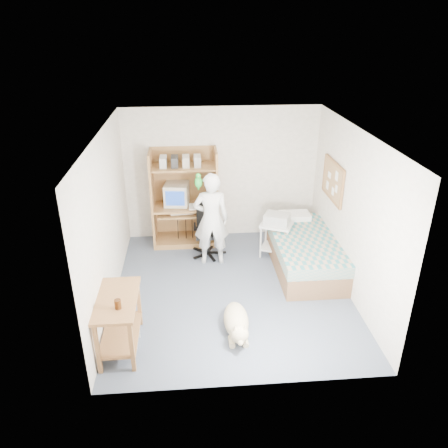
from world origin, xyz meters
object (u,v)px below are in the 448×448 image
bed (304,252)px  person (211,219)px  printer_cart (276,234)px  side_desk (119,315)px  dog (237,322)px  computer_hutch (185,202)px  office_chair (208,236)px

bed → person: size_ratio=1.23×
bed → printer_cart: 0.60m
side_desk → dog: size_ratio=0.96×
computer_hutch → bed: computer_hutch is taller
bed → dog: bearing=-128.8°
computer_hutch → person: (0.44, -0.82, -0.00)m
bed → office_chair: (-1.61, 0.60, 0.06)m
person → computer_hutch: bearing=-61.0°
bed → office_chair: office_chair is taller
office_chair → printer_cart: size_ratio=1.50×
office_chair → printer_cart: office_chair is taller
dog → printer_cart: size_ratio=1.60×
computer_hutch → person: size_ratio=1.10×
office_chair → printer_cart: (1.20, -0.18, 0.07)m
computer_hutch → person: computer_hutch is taller
computer_hutch → dog: (0.67, -2.78, -0.65)m
bed → printer_cart: bed is taller
office_chair → dog: bearing=-82.3°
dog → printer_cart: (0.93, 2.08, 0.25)m
printer_cart → office_chair: bearing=-163.3°
bed → person: 1.67m
computer_hutch → dog: bearing=-76.5°
computer_hutch → printer_cart: (1.60, -0.70, -0.40)m
side_desk → office_chair: (1.24, 2.42, -0.14)m
person → printer_cart: bearing=-172.9°
person → printer_cart: (1.16, 0.13, -0.40)m
side_desk → dog: (1.52, 0.16, -0.32)m
printer_cart → computer_hutch: bearing=-178.6°
office_chair → person: bearing=-80.0°
bed → printer_cart: size_ratio=3.08×
bed → side_desk: 3.39m
side_desk → printer_cart: size_ratio=1.53×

